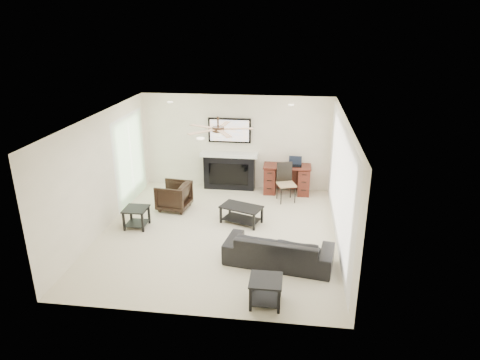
{
  "coord_description": "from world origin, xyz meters",
  "views": [
    {
      "loc": [
        1.49,
        -8.06,
        4.28
      ],
      "look_at": [
        0.41,
        0.3,
        1.12
      ],
      "focal_mm": 32.0,
      "sensor_mm": 36.0,
      "label": 1
    }
  ],
  "objects": [
    {
      "name": "coffee_table",
      "position": [
        0.41,
        0.55,
        0.2
      ],
      "size": [
        1.02,
        0.77,
        0.4
      ],
      "primitive_type": "cube",
      "rotation": [
        0.0,
        0.0,
        -0.35
      ],
      "color": "black",
      "rests_on": "ground"
    },
    {
      "name": "end_table_near",
      "position": [
        1.16,
        -2.3,
        0.23
      ],
      "size": [
        0.52,
        0.52,
        0.45
      ],
      "primitive_type": "cube",
      "rotation": [
        0.0,
        0.0,
        -0.0
      ],
      "color": "black",
      "rests_on": "ground"
    },
    {
      "name": "room_shell",
      "position": [
        0.19,
        0.08,
        1.68
      ],
      "size": [
        5.5,
        5.54,
        2.52
      ],
      "color": "beige",
      "rests_on": "ground"
    },
    {
      "name": "desk",
      "position": [
        1.36,
        2.46,
        0.38
      ],
      "size": [
        1.22,
        0.56,
        0.76
      ],
      "primitive_type": "cube",
      "color": "#401910",
      "rests_on": "ground"
    },
    {
      "name": "fireplace_unit",
      "position": [
        -0.17,
        2.58,
        0.95
      ],
      "size": [
        1.52,
        0.34,
        1.91
      ],
      "primitive_type": "cube",
      "color": "black",
      "rests_on": "ground"
    },
    {
      "name": "armchair",
      "position": [
        -1.29,
        1.1,
        0.33
      ],
      "size": [
        0.81,
        0.79,
        0.66
      ],
      "primitive_type": "imported",
      "rotation": [
        0.0,
        0.0,
        -1.69
      ],
      "color": "black",
      "rests_on": "ground"
    },
    {
      "name": "desk_chair",
      "position": [
        1.36,
        1.91,
        0.48
      ],
      "size": [
        0.54,
        0.55,
        0.97
      ],
      "primitive_type": "cube",
      "rotation": [
        0.0,
        0.0,
        0.33
      ],
      "color": "black",
      "rests_on": "ground"
    },
    {
      "name": "end_table_left",
      "position": [
        -1.84,
        0.05,
        0.23
      ],
      "size": [
        0.5,
        0.5,
        0.45
      ],
      "primitive_type": "cube",
      "rotation": [
        0.0,
        0.0,
        0.0
      ],
      "color": "black",
      "rests_on": "ground"
    },
    {
      "name": "sofa",
      "position": [
        1.31,
        -1.05,
        0.29
      ],
      "size": [
        2.09,
        1.08,
        0.58
      ],
      "primitive_type": "imported",
      "rotation": [
        0.0,
        0.0,
        2.99
      ],
      "color": "black",
      "rests_on": "ground"
    },
    {
      "name": "laptop",
      "position": [
        1.56,
        2.44,
        0.88
      ],
      "size": [
        0.33,
        0.24,
        0.23
      ],
      "primitive_type": "cube",
      "color": "black",
      "rests_on": "desk"
    }
  ]
}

